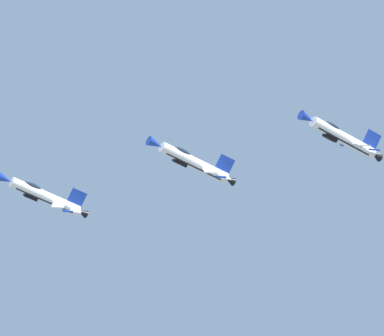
% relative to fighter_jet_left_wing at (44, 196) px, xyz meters
% --- Properties ---
extents(fighter_jet_left_wing, '(12.87, 11.80, 7.88)m').
position_rel_fighter_jet_left_wing_xyz_m(fighter_jet_left_wing, '(0.00, 0.00, 0.00)').
color(fighter_jet_left_wing, white).
extents(fighter_jet_right_wing, '(12.85, 11.80, 7.82)m').
position_rel_fighter_jet_left_wing_xyz_m(fighter_jet_right_wing, '(24.35, -4.51, 0.18)').
color(fighter_jet_right_wing, white).
extents(fighter_jet_left_outer, '(12.77, 11.80, 7.42)m').
position_rel_fighter_jet_left_wing_xyz_m(fighter_jet_left_outer, '(47.20, -5.05, 2.10)').
color(fighter_jet_left_outer, white).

